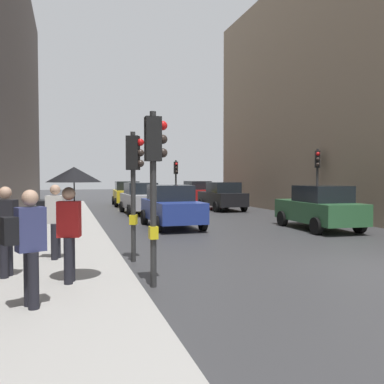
{
  "coord_description": "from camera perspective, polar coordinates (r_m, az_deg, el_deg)",
  "views": [
    {
      "loc": [
        -6.8,
        -7.57,
        2.13
      ],
      "look_at": [
        -0.92,
        11.46,
        1.35
      ],
      "focal_mm": 37.97,
      "sensor_mm": 36.0,
      "label": 1
    }
  ],
  "objects": [
    {
      "name": "car_blue_van",
      "position": [
        16.93,
        -2.91,
        -2.02
      ],
      "size": [
        2.04,
        4.21,
        1.76
      ],
      "color": "navy",
      "rests_on": "ground"
    },
    {
      "name": "traffic_light_near_right",
      "position": [
        10.14,
        -8.14,
        2.74
      ],
      "size": [
        0.45,
        0.34,
        3.22
      ],
      "color": "#2D2D2D",
      "rests_on": "ground"
    },
    {
      "name": "traffic_light_far_median",
      "position": [
        27.69,
        -2.27,
        2.42
      ],
      "size": [
        0.25,
        0.43,
        3.22
      ],
      "color": "#2D2D2D",
      "rests_on": "ground"
    },
    {
      "name": "ground_plane",
      "position": [
        10.4,
        24.6,
        -9.79
      ],
      "size": [
        120.0,
        120.0,
        0.0
      ],
      "primitive_type": "plane",
      "color": "#38383A"
    },
    {
      "name": "car_dark_suv",
      "position": [
        25.52,
        4.26,
        -0.59
      ],
      "size": [
        2.04,
        4.21,
        1.76
      ],
      "color": "black",
      "rests_on": "ground"
    },
    {
      "name": "car_red_sedan",
      "position": [
        31.43,
        0.65,
        -0.06
      ],
      "size": [
        2.13,
        4.26,
        1.76
      ],
      "color": "red",
      "rests_on": "ground"
    },
    {
      "name": "pedestrian_in_dark_coat",
      "position": [
        8.72,
        -24.69,
        -4.55
      ],
      "size": [
        0.46,
        0.38,
        1.77
      ],
      "color": "black",
      "rests_on": "sidewalk_kerb"
    },
    {
      "name": "pedestrian_with_black_backpack",
      "position": [
        10.2,
        -18.87,
        -3.33
      ],
      "size": [
        0.65,
        0.44,
        1.77
      ],
      "color": "black",
      "rests_on": "sidewalk_kerb"
    },
    {
      "name": "car_yellow_taxi",
      "position": [
        29.87,
        -9.09,
        -0.21
      ],
      "size": [
        2.18,
        4.28,
        1.76
      ],
      "color": "yellow",
      "rests_on": "ground"
    },
    {
      "name": "car_silver_hatchback",
      "position": [
        23.24,
        -7.15,
        -0.88
      ],
      "size": [
        2.09,
        4.24,
        1.76
      ],
      "color": "#BCBCC1",
      "rests_on": "ground"
    },
    {
      "name": "pedestrian_with_grey_backpack",
      "position": [
        6.54,
        -22.1,
        -6.43
      ],
      "size": [
        0.66,
        0.47,
        1.77
      ],
      "color": "black",
      "rests_on": "sidewalk_kerb"
    },
    {
      "name": "traffic_light_near_left",
      "position": [
        7.76,
        -5.31,
        3.59
      ],
      "size": [
        0.43,
        0.24,
        3.35
      ],
      "color": "#2D2D2D",
      "rests_on": "ground"
    },
    {
      "name": "traffic_light_mid_street",
      "position": [
        21.3,
        17.19,
        2.9
      ],
      "size": [
        0.35,
        0.45,
        3.5
      ],
      "color": "#2D2D2D",
      "rests_on": "ground"
    },
    {
      "name": "pedestrian_with_umbrella",
      "position": [
        7.77,
        -16.43,
        0.01
      ],
      "size": [
        1.0,
        1.0,
        2.14
      ],
      "color": "black",
      "rests_on": "sidewalk_kerb"
    },
    {
      "name": "sidewalk_kerb",
      "position": [
        13.73,
        -18.81,
        -6.48
      ],
      "size": [
        3.36,
        40.0,
        0.16
      ],
      "primitive_type": "cube",
      "color": "#A8A5A0",
      "rests_on": "ground"
    },
    {
      "name": "car_green_estate",
      "position": [
        16.96,
        17.45,
        -2.11
      ],
      "size": [
        2.2,
        4.29,
        1.76
      ],
      "color": "#2D6038",
      "rests_on": "ground"
    }
  ]
}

